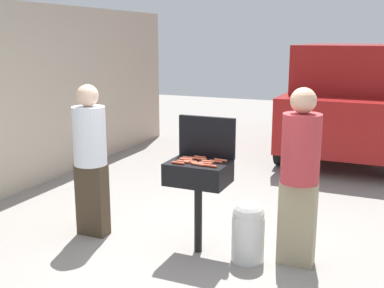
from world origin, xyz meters
name	(u,v)px	position (x,y,z in m)	size (l,w,h in m)	color
ground_plane	(204,251)	(0.00, 0.00, 0.00)	(24.00, 24.00, 0.00)	gray
house_wall_side	(21,97)	(-3.22, 1.00, 1.31)	(0.24, 8.00, 2.63)	#B2A893
bbq_grill	(198,176)	(-0.05, -0.03, 0.80)	(0.60, 0.44, 0.95)	black
grill_lid_open	(207,137)	(-0.05, 0.19, 1.16)	(0.60, 0.05, 0.42)	black
hot_dog_0	(191,162)	(-0.11, -0.09, 0.96)	(0.03, 0.03, 0.13)	#B74C33
hot_dog_1	(187,159)	(-0.19, 0.00, 0.96)	(0.03, 0.03, 0.13)	#C6593D
hot_dog_2	(208,162)	(0.05, -0.02, 0.96)	(0.03, 0.03, 0.13)	#B74C33
hot_dog_3	(198,164)	(0.00, -0.15, 0.96)	(0.03, 0.03, 0.13)	#C6593D
hot_dog_4	(200,157)	(-0.09, 0.11, 0.96)	(0.03, 0.03, 0.13)	#AD4228
hot_dog_5	(183,162)	(-0.18, -0.12, 0.96)	(0.03, 0.03, 0.13)	#C6593D
hot_dog_6	(186,160)	(-0.18, -0.03, 0.96)	(0.03, 0.03, 0.13)	#B74C33
hot_dog_7	(221,160)	(0.14, 0.08, 0.96)	(0.03, 0.03, 0.13)	#B74C33
hot_dog_8	(201,159)	(-0.05, 0.04, 0.96)	(0.03, 0.03, 0.13)	#C6593D
hot_dog_9	(197,163)	(-0.03, -0.12, 0.96)	(0.03, 0.03, 0.13)	#AD4228
hot_dog_10	(210,166)	(0.12, -0.16, 0.96)	(0.03, 0.03, 0.13)	#AD4228
hot_dog_11	(189,158)	(-0.18, 0.04, 0.96)	(0.03, 0.03, 0.13)	#C6593D
hot_dog_12	(216,162)	(0.12, 0.02, 0.96)	(0.03, 0.03, 0.13)	#AD4228
hot_dog_13	(206,163)	(0.05, -0.09, 0.96)	(0.03, 0.03, 0.13)	#B74C33
hot_dog_14	(178,163)	(-0.20, -0.18, 0.96)	(0.03, 0.03, 0.13)	#AD4228
propane_tank	(248,229)	(0.47, -0.02, 0.32)	(0.32, 0.32, 0.62)	silver
person_left	(90,155)	(-1.29, -0.08, 0.90)	(0.35, 0.35, 1.67)	#3F3323
person_right	(300,171)	(0.91, 0.11, 0.93)	(0.36, 0.36, 1.71)	gray
parked_minivan	(352,98)	(0.90, 5.14, 1.03)	(2.07, 4.42, 2.02)	maroon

